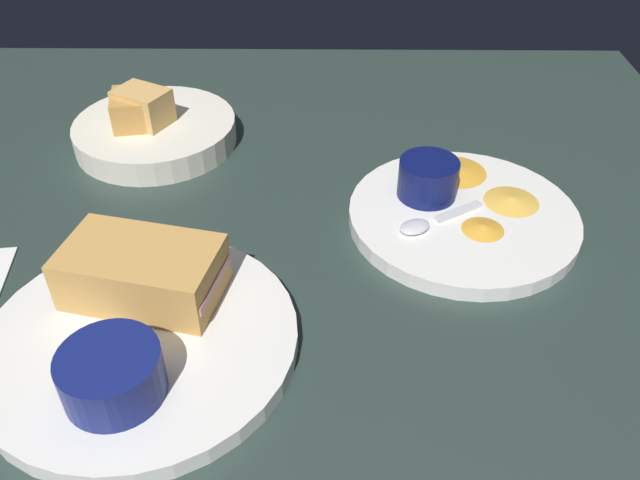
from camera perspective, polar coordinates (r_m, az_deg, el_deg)
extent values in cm
cube|color=#283833|center=(61.40, -8.19, -5.04)|extent=(110.00, 110.00, 3.00)
cylinder|color=white|center=(55.86, -15.36, -8.49)|extent=(25.65, 25.65, 1.60)
cube|color=tan|center=(57.15, -15.26, -2.73)|extent=(14.35, 10.26, 4.80)
cube|color=#DB938E|center=(57.15, -15.26, -2.73)|extent=(14.47, 9.73, 0.80)
cylinder|color=navy|center=(50.37, -17.74, -11.12)|extent=(7.55, 7.55, 3.86)
cylinder|color=black|center=(49.26, -18.09, -9.96)|extent=(6.19, 6.19, 0.60)
cube|color=silver|center=(58.26, -15.54, -4.70)|extent=(1.13, 5.54, 0.40)
ellipsoid|color=silver|center=(54.38, -16.51, -8.55)|extent=(2.39, 3.33, 0.80)
cylinder|color=white|center=(68.13, 12.37, 1.95)|extent=(23.26, 23.26, 1.60)
cylinder|color=#0C144C|center=(68.28, 9.42, 5.33)|extent=(6.16, 6.16, 4.01)
cylinder|color=olive|center=(67.42, 9.56, 6.47)|extent=(5.05, 5.05, 0.60)
cube|color=silver|center=(67.09, 12.01, 2.48)|extent=(5.12, 3.53, 0.40)
ellipsoid|color=silver|center=(63.96, 8.28, 1.14)|extent=(3.88, 3.54, 0.80)
cone|color=gold|center=(65.40, 14.07, 1.11)|extent=(5.07, 5.07, 0.60)
cone|color=gold|center=(73.49, 11.82, 6.04)|extent=(9.34, 9.34, 0.60)
cone|color=gold|center=(70.09, 16.42, 3.44)|extent=(7.91, 7.91, 0.60)
cylinder|color=silver|center=(82.33, -14.17, 9.11)|extent=(19.29, 19.29, 3.00)
cube|color=tan|center=(80.77, -15.21, 11.20)|extent=(7.37, 6.72, 4.09)
cube|color=#C68C42|center=(80.99, -16.10, 10.93)|extent=(5.41, 6.69, 3.63)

